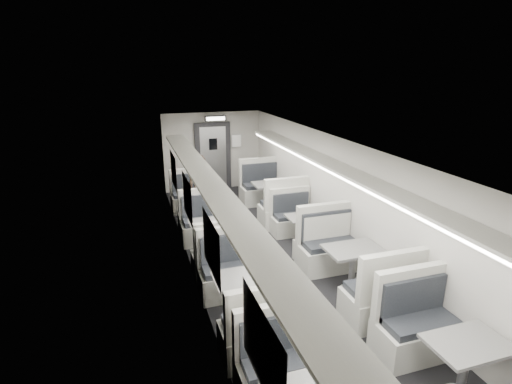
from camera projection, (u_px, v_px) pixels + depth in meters
room at (284, 219)px, 6.92m from camera, size 3.24×12.24×2.64m
booth_left_a at (196, 206)px, 9.99m from camera, size 1.04×2.10×1.12m
booth_left_b at (213, 239)px, 8.09m from camera, size 1.08×2.19×1.17m
booth_left_c at (244, 298)px, 6.04m from camera, size 1.08×2.19×1.17m
booth_right_a at (272, 198)px, 10.48m from camera, size 1.16×2.36×1.26m
booth_right_b at (305, 231)px, 8.58m from camera, size 0.98×1.98×1.06m
booth_right_c at (352, 269)px, 6.83m from camera, size 1.15×2.34×1.25m
booth_right_d at (464, 370)px, 4.61m from camera, size 1.10×2.23×1.19m
passenger at (201, 190)px, 9.59m from camera, size 0.68×0.48×1.76m
window_a at (174, 171)px, 9.52m from camera, size 0.02×1.18×0.84m
window_b at (188, 199)px, 7.52m from camera, size 0.02×1.18×0.84m
window_c at (211, 247)px, 5.53m from camera, size 0.02×1.18×0.84m
window_d at (262, 350)px, 3.53m from camera, size 0.02×1.18×0.84m
luggage_rack_left at (216, 192)px, 6.06m from camera, size 0.46×10.40×0.09m
luggage_rack_right at (360, 178)px, 6.79m from camera, size 0.46×10.40×0.09m
vestibule_door at (213, 157)px, 12.34m from camera, size 1.10×0.13×2.10m
exit_sign at (215, 118)px, 11.52m from camera, size 0.62×0.12×0.16m
wall_notice at (236, 141)px, 12.41m from camera, size 0.32×0.02×0.40m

